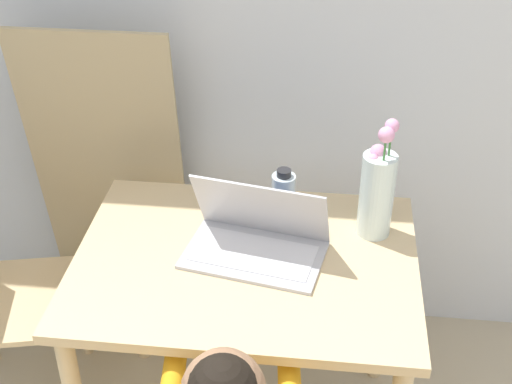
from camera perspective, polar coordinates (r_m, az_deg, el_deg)
The scene contains 5 objects.
dining_table at distance 2.04m, azimuth -0.83°, elevation -7.73°, with size 0.94×0.71×0.73m.
laptop at distance 1.96m, azimuth 0.08°, elevation -3.52°, with size 0.41×0.30×0.22m.
flower_vase at distance 2.01m, azimuth 9.67°, elevation 0.18°, with size 0.10×0.10×0.36m.
water_bottle at distance 2.03m, azimuth 2.19°, elevation -0.78°, with size 0.07×0.07×0.20m.
cardboard_panel at distance 2.55m, azimuth -11.45°, elevation 0.45°, with size 0.52×0.18×1.21m.
Camera 1 is at (0.23, 0.05, 1.95)m, focal length 50.00 mm.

